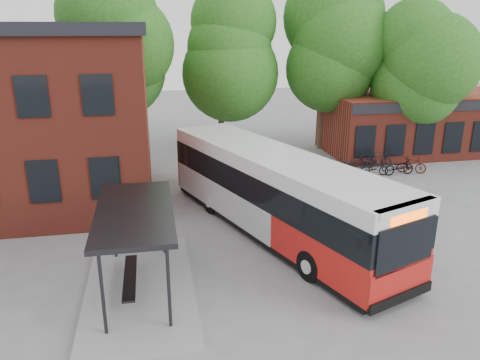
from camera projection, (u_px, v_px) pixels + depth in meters
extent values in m
plane|color=slate|center=(264.00, 263.00, 17.30)|extent=(100.00, 100.00, 0.00)
imported|color=black|center=(334.00, 162.00, 28.55)|extent=(1.82, 1.14, 0.90)
imported|color=black|center=(356.00, 162.00, 28.56)|extent=(1.68, 0.67, 0.87)
imported|color=black|center=(375.00, 168.00, 27.42)|extent=(1.68, 0.92, 0.84)
imported|color=black|center=(378.00, 160.00, 28.80)|extent=(1.77, 0.67, 1.04)
imported|color=black|center=(399.00, 167.00, 27.42)|extent=(1.89, 0.75, 0.98)
imported|color=#42120C|center=(412.00, 165.00, 27.74)|extent=(1.71, 1.12, 1.00)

